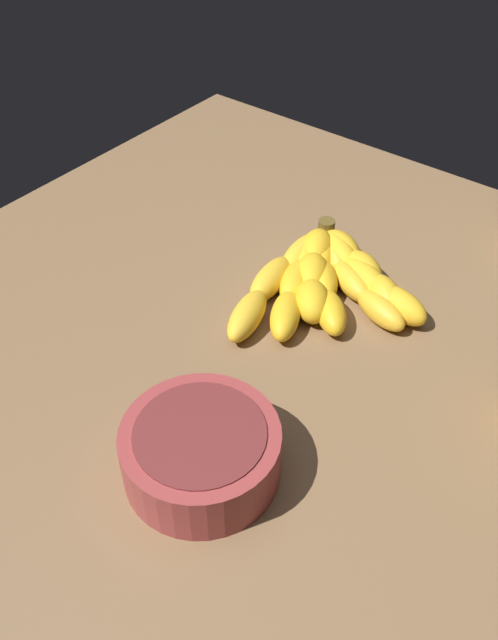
{
  "coord_description": "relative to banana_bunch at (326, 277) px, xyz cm",
  "views": [
    {
      "loc": [
        -41.21,
        -33.8,
        48.68
      ],
      "look_at": [
        -3.97,
        -4.92,
        5.59
      ],
      "focal_mm": 38.17,
      "sensor_mm": 36.0,
      "label": 1
    }
  ],
  "objects": [
    {
      "name": "ground_plane",
      "position": [
        -10.27,
        4.68,
        -3.65
      ],
      "size": [
        83.78,
        74.89,
        4.09
      ],
      "primitive_type": "cube",
      "color": "brown"
    },
    {
      "name": "small_bowl",
      "position": [
        -26.91,
        -5.02,
        1.06
      ],
      "size": [
        13.34,
        13.34,
        5.19
      ],
      "color": "#993838",
      "rests_on": "ground_plane"
    },
    {
      "name": "banana_bunch",
      "position": [
        0.0,
        0.0,
        0.0
      ],
      "size": [
        22.78,
        19.07,
        3.71
      ],
      "color": "gold",
      "rests_on": "ground_plane"
    }
  ]
}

